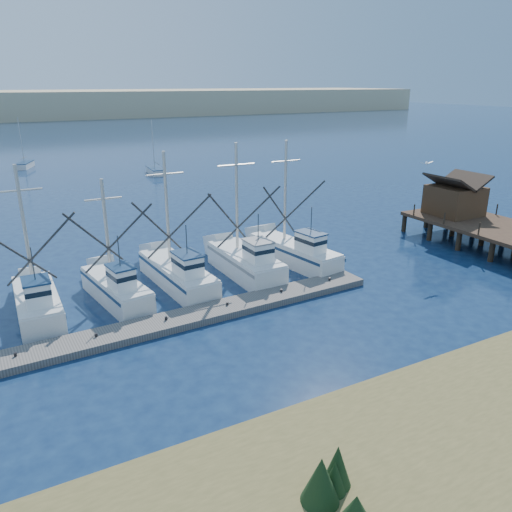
# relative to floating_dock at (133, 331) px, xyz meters

# --- Properties ---
(ground) EXTENTS (500.00, 500.00, 0.00)m
(ground) POSITION_rel_floating_dock_xyz_m (9.68, -6.71, -0.22)
(ground) COLOR #0E1E3D
(ground) RESTS_ON ground
(floating_dock) EXTENTS (32.42, 3.50, 0.43)m
(floating_dock) POSITION_rel_floating_dock_xyz_m (0.00, 0.00, 0.00)
(floating_dock) COLOR #67615C
(floating_dock) RESTS_ON ground
(timber_pier) EXTENTS (7.00, 20.00, 8.00)m
(timber_pier) POSITION_rel_floating_dock_xyz_m (31.17, 1.75, 2.35)
(timber_pier) COLOR black
(timber_pier) RESTS_ON ground
(dune_ridge) EXTENTS (360.00, 60.00, 10.00)m
(dune_ridge) POSITION_rel_floating_dock_xyz_m (9.68, 203.29, 4.78)
(dune_ridge) COLOR tan
(dune_ridge) RESTS_ON ground
(trawler_fleet) EXTENTS (31.48, 8.88, 9.49)m
(trawler_fleet) POSITION_rel_floating_dock_xyz_m (0.53, 5.13, 0.77)
(trawler_fleet) COLOR silver
(trawler_fleet) RESTS_ON ground
(sailboat_near) EXTENTS (2.30, 5.68, 8.10)m
(sailboat_near) POSITION_rel_floating_dock_xyz_m (16.87, 49.82, 0.28)
(sailboat_near) COLOR silver
(sailboat_near) RESTS_ON ground
(sailboat_far) EXTENTS (3.36, 5.16, 8.10)m
(sailboat_far) POSITION_rel_floating_dock_xyz_m (-0.44, 65.51, 0.29)
(sailboat_far) COLOR silver
(sailboat_far) RESTS_ON ground
(flying_gull) EXTENTS (1.24, 0.23, 0.23)m
(flying_gull) POSITION_rel_floating_dock_xyz_m (23.78, 2.14, 7.42)
(flying_gull) COLOR white
(flying_gull) RESTS_ON ground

